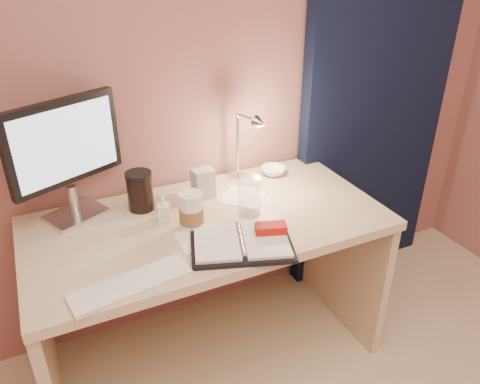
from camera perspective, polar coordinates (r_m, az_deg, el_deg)
name	(u,v)px	position (r m, az deg, el deg)	size (l,w,h in m)	color
room	(364,73)	(2.41, 14.93, 13.84)	(3.50, 3.50, 3.50)	#C6B28E
desk	(203,256)	(2.03, -4.49, -7.78)	(1.40, 0.70, 0.73)	#CAAA8E
monitor	(64,150)	(1.85, -20.69, 4.78)	(0.42, 0.23, 0.48)	silver
keyboard	(131,284)	(1.55, -13.15, -10.92)	(0.39, 0.11, 0.02)	silver
planner	(244,241)	(1.69, 0.47, -5.98)	(0.43, 0.37, 0.06)	black
paper_a	(199,239)	(1.73, -5.01, -5.76)	(0.15, 0.15, 0.00)	silver
paper_c	(243,197)	(2.00, 0.41, -0.58)	(0.17, 0.17, 0.00)	silver
coffee_cup	(191,212)	(1.76, -5.96, -2.46)	(0.09, 0.09, 0.15)	white
clear_cup	(249,196)	(1.84, 1.12, -0.55)	(0.09, 0.09, 0.16)	white
bowl	(273,171)	(2.20, 4.07, 2.59)	(0.12, 0.12, 0.04)	white
lotion_bottle	(164,209)	(1.84, -9.27, -2.02)	(0.05, 0.05, 0.10)	white
dark_jar	(140,193)	(1.93, -12.07, -0.09)	(0.10, 0.10, 0.15)	black
product_box	(203,184)	(1.98, -4.51, 1.02)	(0.09, 0.07, 0.13)	#B6B7B3
desk_lamp	(240,143)	(2.00, -0.03, 5.97)	(0.12, 0.20, 0.33)	silver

